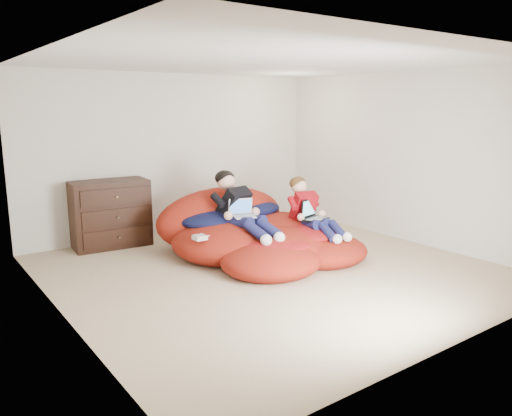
{
  "coord_description": "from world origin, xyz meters",
  "views": [
    {
      "loc": [
        -3.65,
        -4.68,
        2.0
      ],
      "look_at": [
        0.08,
        0.45,
        0.7
      ],
      "focal_mm": 35.0,
      "sensor_mm": 36.0,
      "label": 1
    }
  ],
  "objects_px": {
    "laptop_white": "(244,212)",
    "laptop_black": "(313,214)",
    "older_boy": "(239,205)",
    "beanbag_pile": "(258,236)",
    "younger_boy": "(310,208)",
    "dresser": "(110,214)"
  },
  "relations": [
    {
      "from": "laptop_white",
      "to": "laptop_black",
      "type": "bearing_deg",
      "value": -25.22
    },
    {
      "from": "older_boy",
      "to": "beanbag_pile",
      "type": "bearing_deg",
      "value": -4.07
    },
    {
      "from": "older_boy",
      "to": "laptop_black",
      "type": "xyz_separation_m",
      "value": [
        0.85,
        -0.51,
        -0.14
      ]
    },
    {
      "from": "beanbag_pile",
      "to": "older_boy",
      "type": "xyz_separation_m",
      "value": [
        -0.29,
        0.02,
        0.45
      ]
    },
    {
      "from": "younger_boy",
      "to": "older_boy",
      "type": "bearing_deg",
      "value": 151.95
    },
    {
      "from": "older_boy",
      "to": "laptop_black",
      "type": "bearing_deg",
      "value": -30.99
    },
    {
      "from": "older_boy",
      "to": "laptop_black",
      "type": "relative_size",
      "value": 3.11
    },
    {
      "from": "dresser",
      "to": "laptop_white",
      "type": "bearing_deg",
      "value": -53.9
    },
    {
      "from": "laptop_white",
      "to": "older_boy",
      "type": "bearing_deg",
      "value": 90.0
    },
    {
      "from": "laptop_white",
      "to": "laptop_black",
      "type": "xyz_separation_m",
      "value": [
        0.85,
        -0.4,
        -0.07
      ]
    },
    {
      "from": "younger_boy",
      "to": "laptop_black",
      "type": "xyz_separation_m",
      "value": [
        0.0,
        -0.06,
        -0.07
      ]
    },
    {
      "from": "beanbag_pile",
      "to": "younger_boy",
      "type": "height_order",
      "value": "younger_boy"
    },
    {
      "from": "older_boy",
      "to": "laptop_white",
      "type": "distance_m",
      "value": 0.13
    },
    {
      "from": "younger_boy",
      "to": "beanbag_pile",
      "type": "bearing_deg",
      "value": 142.19
    },
    {
      "from": "dresser",
      "to": "laptop_black",
      "type": "xyz_separation_m",
      "value": [
        2.05,
        -2.04,
        0.09
      ]
    },
    {
      "from": "older_boy",
      "to": "laptop_black",
      "type": "distance_m",
      "value": 1.01
    },
    {
      "from": "beanbag_pile",
      "to": "laptop_white",
      "type": "height_order",
      "value": "beanbag_pile"
    },
    {
      "from": "laptop_black",
      "to": "older_boy",
      "type": "bearing_deg",
      "value": 149.01
    },
    {
      "from": "older_boy",
      "to": "younger_boy",
      "type": "xyz_separation_m",
      "value": [
        0.85,
        -0.46,
        -0.07
      ]
    },
    {
      "from": "older_boy",
      "to": "laptop_white",
      "type": "xyz_separation_m",
      "value": [
        0.0,
        -0.11,
        -0.07
      ]
    },
    {
      "from": "dresser",
      "to": "laptop_black",
      "type": "distance_m",
      "value": 2.9
    },
    {
      "from": "dresser",
      "to": "beanbag_pile",
      "type": "relative_size",
      "value": 0.46
    }
  ]
}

